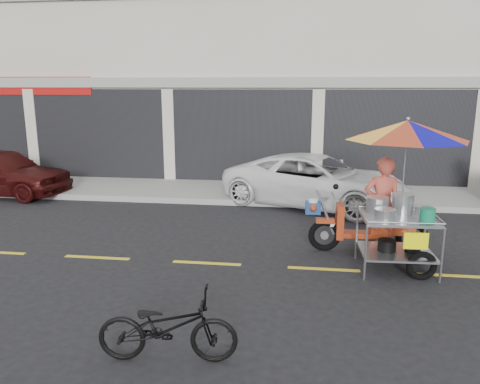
# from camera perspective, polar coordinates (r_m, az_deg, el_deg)

# --- Properties ---
(ground) EXTENTS (90.00, 90.00, 0.00)m
(ground) POSITION_cam_1_polar(r_m,az_deg,el_deg) (8.07, 10.16, -9.26)
(ground) COLOR black
(sidewalk) EXTENTS (45.00, 3.00, 0.15)m
(sidewalk) POSITION_cam_1_polar(r_m,az_deg,el_deg) (13.31, 9.28, -0.05)
(sidewalk) COLOR gray
(sidewalk) RESTS_ON ground
(shophouse_block) EXTENTS (36.00, 8.11, 10.40)m
(shophouse_block) POSITION_cam_1_polar(r_m,az_deg,el_deg) (18.39, 18.55, 16.05)
(shophouse_block) COLOR beige
(shophouse_block) RESTS_ON ground
(centerline) EXTENTS (42.00, 0.10, 0.01)m
(centerline) POSITION_cam_1_polar(r_m,az_deg,el_deg) (8.07, 10.16, -9.23)
(centerline) COLOR gold
(centerline) RESTS_ON ground
(maroon_sedan) EXTENTS (4.04, 1.97, 1.33)m
(maroon_sedan) POSITION_cam_1_polar(r_m,az_deg,el_deg) (14.65, -27.15, 2.21)
(maroon_sedan) COLOR #360B0B
(maroon_sedan) RESTS_ON ground
(white_pickup) EXTENTS (5.14, 3.77, 1.30)m
(white_pickup) POSITION_cam_1_polar(r_m,az_deg,el_deg) (12.02, 9.32, 1.36)
(white_pickup) COLOR white
(white_pickup) RESTS_ON ground
(near_bicycle) EXTENTS (1.60, 0.70, 0.82)m
(near_bicycle) POSITION_cam_1_polar(r_m,az_deg,el_deg) (5.44, -8.82, -15.93)
(near_bicycle) COLOR black
(near_bicycle) RESTS_ON ground
(food_vendor_rig) EXTENTS (2.57, 2.01, 2.54)m
(food_vendor_rig) POSITION_cam_1_polar(r_m,az_deg,el_deg) (8.23, 18.36, 2.27)
(food_vendor_rig) COLOR black
(food_vendor_rig) RESTS_ON ground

